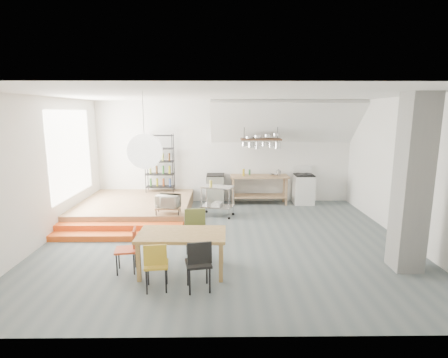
{
  "coord_description": "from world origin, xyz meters",
  "views": [
    {
      "loc": [
        -0.12,
        -7.54,
        2.86
      ],
      "look_at": [
        -0.03,
        0.8,
        1.25
      ],
      "focal_mm": 28.0,
      "sensor_mm": 36.0,
      "label": 1
    }
  ],
  "objects_px": {
    "stove": "(303,189)",
    "mini_fridge": "(216,189)",
    "rolling_cart": "(217,197)",
    "dining_table": "(182,237)"
  },
  "relations": [
    {
      "from": "stove",
      "to": "mini_fridge",
      "type": "bearing_deg",
      "value": 179.09
    },
    {
      "from": "stove",
      "to": "rolling_cart",
      "type": "relative_size",
      "value": 1.23
    },
    {
      "from": "stove",
      "to": "dining_table",
      "type": "bearing_deg",
      "value": -124.7
    },
    {
      "from": "mini_fridge",
      "to": "dining_table",
      "type": "bearing_deg",
      "value": -96.34
    },
    {
      "from": "dining_table",
      "to": "mini_fridge",
      "type": "relative_size",
      "value": 1.68
    },
    {
      "from": "dining_table",
      "to": "stove",
      "type": "bearing_deg",
      "value": 56.43
    },
    {
      "from": "dining_table",
      "to": "rolling_cart",
      "type": "xyz_separation_m",
      "value": [
        0.61,
        3.45,
        -0.11
      ]
    },
    {
      "from": "rolling_cart",
      "to": "dining_table",
      "type": "bearing_deg",
      "value": -82.2
    },
    {
      "from": "dining_table",
      "to": "rolling_cart",
      "type": "height_order",
      "value": "rolling_cart"
    },
    {
      "from": "stove",
      "to": "mini_fridge",
      "type": "relative_size",
      "value": 1.25
    }
  ]
}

